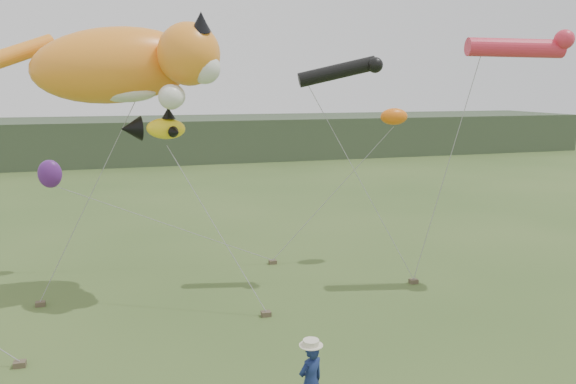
{
  "coord_description": "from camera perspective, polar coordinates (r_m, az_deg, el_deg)",
  "views": [
    {
      "loc": [
        -3.76,
        -12.28,
        7.18
      ],
      "look_at": [
        0.71,
        3.0,
        4.16
      ],
      "focal_mm": 35.0,
      "sensor_mm": 36.0,
      "label": 1
    }
  ],
  "objects": [
    {
      "name": "ground",
      "position": [
        14.71,
        0.66,
        -18.46
      ],
      "size": [
        120.0,
        120.0,
        0.0
      ],
      "primitive_type": "plane",
      "color": "#385123",
      "rests_on": "ground"
    },
    {
      "name": "cat_kite",
      "position": [
        19.66,
        -15.51,
        12.42
      ],
      "size": [
        7.26,
        3.88,
        3.17
      ],
      "color": "orange",
      "rests_on": "ground"
    },
    {
      "name": "tube_kites",
      "position": [
        20.94,
        17.19,
        13.18
      ],
      "size": [
        9.16,
        3.25,
        1.97
      ],
      "color": "black",
      "rests_on": "ground"
    },
    {
      "name": "festival_attendant",
      "position": [
        12.81,
        2.32,
        -18.7
      ],
      "size": [
        0.75,
        0.63,
        1.76
      ],
      "primitive_type": "imported",
      "rotation": [
        0.0,
        0.0,
        3.52
      ],
      "color": "navy",
      "rests_on": "ground"
    },
    {
      "name": "headland",
      "position": [
        57.21,
        -15.67,
        5.08
      ],
      "size": [
        90.0,
        13.0,
        4.0
      ],
      "color": "#2D3D28",
      "rests_on": "ground"
    },
    {
      "name": "misc_kites",
      "position": [
        22.18,
        -6.85,
        4.72
      ],
      "size": [
        14.31,
        2.79,
        2.96
      ],
      "color": "orange",
      "rests_on": "ground"
    },
    {
      "name": "fish_kite",
      "position": [
        18.87,
        -13.52,
        6.36
      ],
      "size": [
        2.18,
        1.45,
        1.1
      ],
      "color": "yellow",
      "rests_on": "ground"
    },
    {
      "name": "sandbag_anchors",
      "position": [
        19.39,
        -7.15,
        -10.82
      ],
      "size": [
        13.24,
        6.67,
        0.15
      ],
      "color": "brown",
      "rests_on": "ground"
    }
  ]
}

